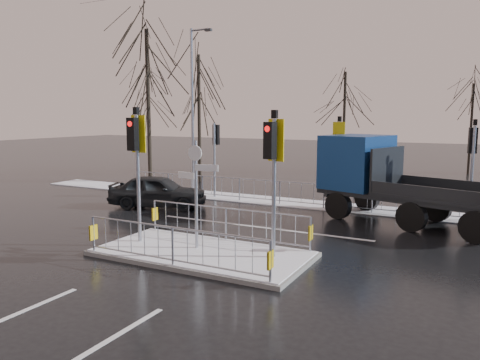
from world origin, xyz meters
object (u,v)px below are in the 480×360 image
at_px(car_far_lane, 158,191).
at_px(street_lamp_left, 193,104).
at_px(flatbed_truck, 379,175).
at_px(traffic_island, 202,242).

bearing_deg(car_far_lane, street_lamp_left, -5.85).
bearing_deg(car_far_lane, flatbed_truck, -95.65).
height_order(flatbed_truck, street_lamp_left, street_lamp_left).
height_order(traffic_island, flatbed_truck, traffic_island).
xyz_separation_m(flatbed_truck, street_lamp_left, (-9.83, 2.35, 2.82)).
bearing_deg(flatbed_truck, car_far_lane, -166.47).
relative_size(flatbed_truck, street_lamp_left, 0.88).
relative_size(traffic_island, street_lamp_left, 0.73).
bearing_deg(street_lamp_left, traffic_island, -55.93).
bearing_deg(flatbed_truck, street_lamp_left, 166.58).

